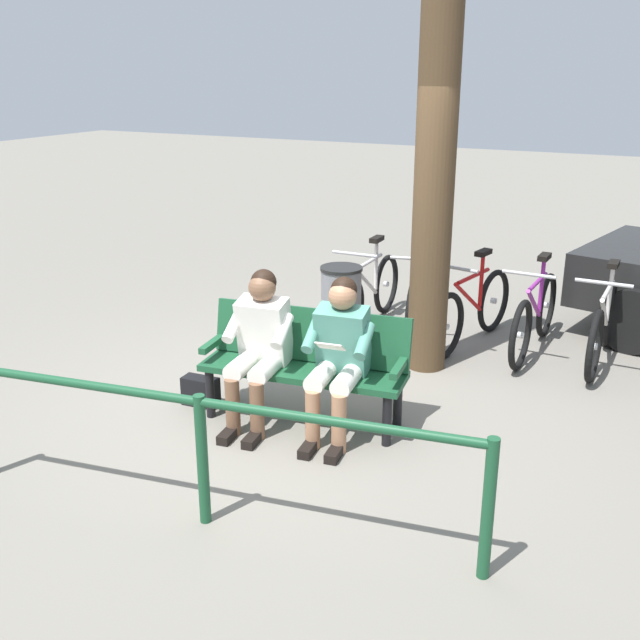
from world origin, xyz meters
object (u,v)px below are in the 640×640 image
(litter_bin, at_px, (341,311))
(bicycle_red, at_px, (603,326))
(person_reading, at_px, (339,351))
(handbag, at_px, (201,391))
(person_companion, at_px, (259,341))
(bicycle_orange, at_px, (369,293))
(bicycle_blue, at_px, (417,298))
(tree_trunk, at_px, (436,151))
(bicycle_purple, at_px, (535,316))
(bicycle_silver, at_px, (471,310))
(bench, at_px, (306,358))

(litter_bin, xyz_separation_m, bicycle_red, (-2.28, -0.90, -0.08))
(person_reading, height_order, handbag, person_reading)
(person_companion, distance_m, handbag, 0.80)
(person_companion, xyz_separation_m, handbag, (0.58, -0.01, -0.54))
(person_companion, relative_size, bicycle_orange, 0.71)
(person_companion, relative_size, bicycle_blue, 0.73)
(person_reading, relative_size, handbag, 4.00)
(person_reading, xyz_separation_m, bicycle_orange, (0.76, -2.37, -0.31))
(tree_trunk, relative_size, bicycle_purple, 2.34)
(bicycle_silver, bearing_deg, person_reading, 2.13)
(litter_bin, height_order, bicycle_silver, bicycle_silver)
(bench, xyz_separation_m, bicycle_red, (-1.94, -2.27, -0.15))
(bicycle_silver, height_order, bicycle_orange, same)
(tree_trunk, bearing_deg, bicycle_purple, -134.32)
(handbag, bearing_deg, bench, -167.30)
(bench, height_order, tree_trunk, tree_trunk)
(person_reading, distance_m, bicycle_blue, 2.49)
(person_reading, relative_size, bicycle_purple, 0.71)
(bench, xyz_separation_m, bicycle_silver, (-0.71, -2.18, -0.15))
(handbag, xyz_separation_m, bicycle_purple, (-2.19, -2.46, 0.24))
(bench, distance_m, person_reading, 0.39)
(bicycle_red, bearing_deg, tree_trunk, -58.86)
(tree_trunk, bearing_deg, person_companion, 64.03)
(bicycle_red, height_order, bicycle_blue, same)
(handbag, bearing_deg, person_reading, -176.38)
(bicycle_purple, relative_size, bicycle_silver, 1.01)
(bicycle_purple, bearing_deg, bicycle_red, 92.77)
(bicycle_purple, relative_size, bicycle_blue, 1.02)
(tree_trunk, bearing_deg, litter_bin, 4.50)
(person_reading, height_order, bicycle_silver, person_reading)
(tree_trunk, bearing_deg, bicycle_silver, -105.54)
(person_companion, relative_size, bicycle_purple, 0.71)
(tree_trunk, height_order, bicycle_purple, tree_trunk)
(litter_bin, relative_size, bicycle_orange, 0.52)
(person_reading, xyz_separation_m, bicycle_blue, (0.25, -2.45, -0.31))
(bench, xyz_separation_m, person_reading, (-0.34, 0.12, 0.16))
(bicycle_red, xyz_separation_m, bicycle_purple, (0.63, 0.01, 0.00))
(bicycle_orange, bearing_deg, tree_trunk, 47.79)
(tree_trunk, relative_size, bicycle_blue, 2.39)
(person_companion, distance_m, tree_trunk, 2.24)
(bicycle_silver, distance_m, bicycle_orange, 1.13)
(tree_trunk, xyz_separation_m, bicycle_silver, (-0.21, -0.74, -1.61))
(litter_bin, xyz_separation_m, bicycle_purple, (-1.65, -0.89, -0.08))
(person_reading, distance_m, litter_bin, 1.65)
(person_reading, height_order, bicycle_purple, person_reading)
(person_reading, bearing_deg, handbag, -3.94)
(bicycle_silver, bearing_deg, bench, -6.70)
(bicycle_red, xyz_separation_m, bicycle_orange, (2.36, 0.02, 0.00))
(bicycle_silver, relative_size, bicycle_orange, 0.99)
(litter_bin, bearing_deg, handbag, 71.11)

